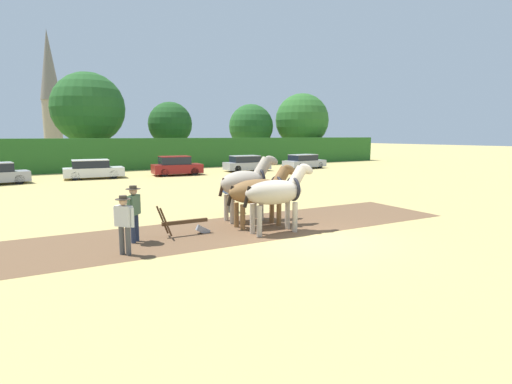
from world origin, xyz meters
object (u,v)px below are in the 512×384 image
object	(u,v)px
farmer_at_plow	(134,209)
parked_car_center_left	(93,169)
tree_left	(88,108)
parked_car_right	(304,162)
draft_horse_lead_right	(261,191)
plow	(189,225)
tree_center	(251,127)
parked_car_center	(176,166)
tree_center_right	(302,120)
draft_horse_lead_left	(277,192)
farmer_beside_team	(227,190)
church_spire	(50,91)
farmer_onlooker_left	(124,221)
draft_horse_trail_left	(246,183)
parked_car_center_right	(246,164)
tree_center_left	(170,124)

from	to	relation	value
farmer_at_plow	parked_car_center_left	size ratio (longest dim) A/B	0.40
tree_left	parked_car_right	bearing A→B (deg)	-35.85
draft_horse_lead_right	plow	world-z (taller)	draft_horse_lead_right
tree_center	parked_car_center	xyz separation A→B (m)	(-14.97, -14.01, -3.66)
tree_center_right	parked_car_right	distance (m)	15.26
draft_horse_lead_left	farmer_beside_team	world-z (taller)	draft_horse_lead_left
tree_left	parked_car_center	size ratio (longest dim) A/B	2.36
plow	church_spire	bearing A→B (deg)	91.85
draft_horse_lead_left	draft_horse_lead_right	world-z (taller)	draft_horse_lead_left
church_spire	plow	size ratio (longest dim) A/B	10.90
parked_car_center	parked_car_right	world-z (taller)	parked_car_center
tree_left	plow	world-z (taller)	tree_left
farmer_beside_team	parked_car_right	xyz separation A→B (m)	(16.63, 16.75, -0.26)
tree_center	farmer_onlooker_left	size ratio (longest dim) A/B	4.39
church_spire	draft_horse_lead_right	bearing A→B (deg)	-86.77
tree_left	church_spire	distance (m)	25.67
church_spire	draft_horse_trail_left	bearing A→B (deg)	-86.67
church_spire	farmer_beside_team	world-z (taller)	church_spire
church_spire	tree_center_right	bearing A→B (deg)	-42.92
draft_horse_trail_left	parked_car_right	xyz separation A→B (m)	(16.73, 18.65, -0.79)
tree_center_right	church_spire	world-z (taller)	church_spire
tree_left	parked_car_center_right	bearing A→B (deg)	-47.55
church_spire	farmer_onlooker_left	bearing A→B (deg)	-91.72
plow	farmer_beside_team	xyz separation A→B (m)	(2.86, 2.96, 0.62)
tree_center_left	tree_center	size ratio (longest dim) A/B	0.96
tree_left	parked_car_center	bearing A→B (deg)	-69.94
church_spire	parked_car_right	size ratio (longest dim) A/B	4.15
plow	parked_car_center	distance (m)	20.54
farmer_beside_team	parked_car_center_right	distance (m)	19.88
tree_left	church_spire	xyz separation A→B (m)	(-1.96, 25.27, 4.03)
farmer_beside_team	parked_car_right	bearing A→B (deg)	41.74
draft_horse_lead_left	tree_left	bearing A→B (deg)	93.49
parked_car_center_right	parked_car_right	world-z (taller)	parked_car_center_right
tree_center_left	farmer_at_plow	world-z (taller)	tree_center_left
parked_car_center_left	parked_car_right	xyz separation A→B (m)	(19.66, -0.51, -0.02)
tree_left	parked_car_right	distance (m)	22.94
tree_left	farmer_at_plow	size ratio (longest dim) A/B	5.51
church_spire	plow	bearing A→B (deg)	-89.45
draft_horse_lead_right	farmer_at_plow	world-z (taller)	draft_horse_lead_right
tree_left	parked_car_center_right	xyz separation A→B (m)	(11.68, -12.77, -5.36)
church_spire	draft_horse_lead_right	world-z (taller)	church_spire
tree_center	draft_horse_trail_left	size ratio (longest dim) A/B	2.76
tree_center_right	draft_horse_lead_right	distance (m)	40.63
plow	farmer_beside_team	distance (m)	4.16
farmer_beside_team	parked_car_center	bearing A→B (deg)	75.05
draft_horse_lead_right	tree_center_left	bearing A→B (deg)	78.84
parked_car_right	plow	bearing A→B (deg)	-141.97
plow	farmer_onlooker_left	size ratio (longest dim) A/B	1.06
draft_horse_trail_left	farmer_onlooker_left	xyz separation A→B (m)	(-5.10, -2.34, -0.50)
tree_center_right	draft_horse_trail_left	xyz separation A→B (m)	(-25.15, -30.51, -3.81)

